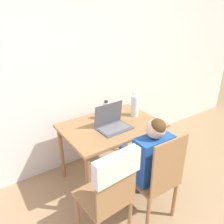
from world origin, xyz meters
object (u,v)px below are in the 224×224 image
object	(u,v)px
laptop	(112,122)
chair_spare	(111,185)
chair_occupied	(157,178)
flower_vase	(135,105)
person_seated	(150,156)
water_bottle	(106,110)

from	to	relation	value
laptop	chair_spare	bearing A→B (deg)	-126.89
chair_occupied	laptop	distance (m)	0.75
flower_vase	chair_spare	bearing A→B (deg)	-138.87
laptop	person_seated	bearing A→B (deg)	-88.17
laptop	water_bottle	size ratio (longest dim) A/B	1.57
laptop	flower_vase	xyz separation A→B (m)	(0.40, 0.09, 0.08)
chair_spare	person_seated	size ratio (longest dim) A/B	0.91
flower_vase	person_seated	bearing A→B (deg)	-118.90
chair_occupied	chair_spare	world-z (taller)	chair_spare
chair_spare	water_bottle	bearing A→B (deg)	-124.05
chair_spare	laptop	bearing A→B (deg)	-127.99
chair_spare	flower_vase	bearing A→B (deg)	-141.84
water_bottle	laptop	bearing A→B (deg)	-106.25
flower_vase	water_bottle	world-z (taller)	flower_vase
chair_occupied	flower_vase	distance (m)	0.94
chair_spare	laptop	xyz separation A→B (m)	(0.46, 0.66, 0.15)
chair_occupied	chair_spare	xyz separation A→B (m)	(-0.49, 0.03, 0.16)
person_seated	laptop	xyz separation A→B (m)	(-0.04, 0.56, 0.13)
laptop	flower_vase	size ratio (longest dim) A/B	1.18
laptop	water_bottle	world-z (taller)	laptop
chair_occupied	laptop	xyz separation A→B (m)	(-0.03, 0.68, 0.31)
chair_spare	chair_occupied	bearing A→B (deg)	173.88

